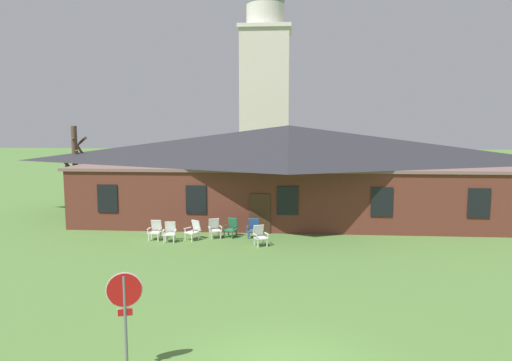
{
  "coord_description": "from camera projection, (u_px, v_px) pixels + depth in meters",
  "views": [
    {
      "loc": [
        0.12,
        -9.58,
        5.65
      ],
      "look_at": [
        -1.24,
        8.5,
        3.45
      ],
      "focal_mm": 32.09,
      "sensor_mm": 36.0,
      "label": 1
    }
  ],
  "objects": [
    {
      "name": "lawn_chair_by_porch",
      "position": [
        155.0,
        230.0,
        22.65
      ],
      "size": [
        0.65,
        0.67,
        0.96
      ],
      "color": "silver",
      "rests_on": "ground"
    },
    {
      "name": "bare_tree_beside_building",
      "position": [
        76.0,
        167.0,
        29.44
      ],
      "size": [
        1.54,
        1.49,
        5.6
      ],
      "color": "brown",
      "rests_on": "ground"
    },
    {
      "name": "dome_tower",
      "position": [
        265.0,
        85.0,
        46.21
      ],
      "size": [
        5.18,
        5.18,
        20.97
      ],
      "color": "beige",
      "rests_on": "ground"
    },
    {
      "name": "lawn_chair_middle",
      "position": [
        215.0,
        228.0,
        23.02
      ],
      "size": [
        0.78,
        0.83,
        0.96
      ],
      "color": "silver",
      "rests_on": "ground"
    },
    {
      "name": "brick_building",
      "position": [
        288.0,
        170.0,
        28.52
      ],
      "size": [
        24.97,
        10.4,
        5.64
      ],
      "color": "brown",
      "rests_on": "ground"
    },
    {
      "name": "lawn_chair_right_end",
      "position": [
        231.0,
        227.0,
        23.2
      ],
      "size": [
        0.78,
        0.83,
        0.96
      ],
      "color": "#28704C",
      "rests_on": "ground"
    },
    {
      "name": "lawn_chair_far_side",
      "position": [
        253.0,
        228.0,
        23.07
      ],
      "size": [
        0.65,
        0.68,
        0.96
      ],
      "color": "#2D5693",
      "rests_on": "ground"
    },
    {
      "name": "lawn_chair_under_eave",
      "position": [
        260.0,
        235.0,
        21.54
      ],
      "size": [
        0.81,
        0.85,
        0.96
      ],
      "color": "silver",
      "rests_on": "ground"
    },
    {
      "name": "lawn_chair_left_end",
      "position": [
        194.0,
        230.0,
        22.63
      ],
      "size": [
        0.85,
        0.87,
        0.96
      ],
      "color": "white",
      "rests_on": "ground"
    },
    {
      "name": "stop_sign",
      "position": [
        125.0,
        303.0,
        10.22
      ],
      "size": [
        0.78,
        0.27,
        2.4
      ],
      "color": "slate",
      "rests_on": "ground"
    },
    {
      "name": "lawn_chair_near_door",
      "position": [
        170.0,
        231.0,
        22.29
      ],
      "size": [
        0.68,
        0.72,
        0.96
      ],
      "color": "white",
      "rests_on": "ground"
    }
  ]
}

